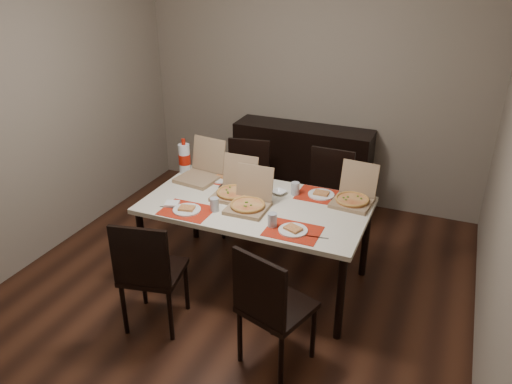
% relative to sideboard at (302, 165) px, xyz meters
% --- Properties ---
extents(ground, '(3.80, 4.00, 0.02)m').
position_rel_sideboard_xyz_m(ground, '(0.00, -1.78, -0.46)').
color(ground, '#3F2013').
rests_on(ground, ground).
extents(room_walls, '(3.84, 4.02, 2.62)m').
position_rel_sideboard_xyz_m(room_walls, '(0.00, -1.35, 1.28)').
color(room_walls, gray).
rests_on(room_walls, ground).
extents(sideboard, '(1.50, 0.40, 0.90)m').
position_rel_sideboard_xyz_m(sideboard, '(0.00, 0.00, 0.00)').
color(sideboard, black).
rests_on(sideboard, ground).
extents(dining_table, '(1.80, 1.00, 0.75)m').
position_rel_sideboard_xyz_m(dining_table, '(0.12, -1.60, 0.23)').
color(dining_table, beige).
rests_on(dining_table, ground).
extents(chair_near_left, '(0.50, 0.50, 0.93)m').
position_rel_sideboard_xyz_m(chair_near_left, '(-0.36, -2.46, 0.06)').
color(chair_near_left, black).
rests_on(chair_near_left, ground).
extents(chair_near_right, '(0.53, 0.53, 0.93)m').
position_rel_sideboard_xyz_m(chair_near_right, '(0.59, -2.49, 0.06)').
color(chair_near_right, black).
rests_on(chair_near_right, ground).
extents(chair_far_left, '(0.49, 0.49, 0.93)m').
position_rel_sideboard_xyz_m(chair_far_left, '(-0.33, -0.79, 0.06)').
color(chair_far_left, black).
rests_on(chair_far_left, ground).
extents(chair_far_right, '(0.43, 0.43, 0.93)m').
position_rel_sideboard_xyz_m(chair_far_right, '(0.49, -0.73, 0.06)').
color(chair_far_right, black).
rests_on(chair_far_right, ground).
extents(setting_near_left, '(0.47, 0.30, 0.11)m').
position_rel_sideboard_xyz_m(setting_near_left, '(-0.30, -1.91, 0.32)').
color(setting_near_left, red).
rests_on(setting_near_left, dining_table).
extents(setting_near_right, '(0.47, 0.30, 0.11)m').
position_rel_sideboard_xyz_m(setting_near_right, '(0.49, -1.91, 0.32)').
color(setting_near_right, red).
rests_on(setting_near_right, dining_table).
extents(setting_far_left, '(0.44, 0.30, 0.11)m').
position_rel_sideboard_xyz_m(setting_far_left, '(-0.33, -1.27, 0.32)').
color(setting_far_left, red).
rests_on(setting_far_left, dining_table).
extents(setting_far_right, '(0.49, 0.30, 0.11)m').
position_rel_sideboard_xyz_m(setting_far_right, '(0.51, -1.28, 0.32)').
color(setting_far_right, red).
rests_on(setting_far_right, dining_table).
extents(napkin_loose, '(0.16, 0.16, 0.02)m').
position_rel_sideboard_xyz_m(napkin_loose, '(0.11, -1.70, 0.31)').
color(napkin_loose, white).
rests_on(napkin_loose, dining_table).
extents(pizza_box_center, '(0.32, 0.35, 0.31)m').
position_rel_sideboard_xyz_m(pizza_box_center, '(0.10, -1.70, 0.35)').
color(pizza_box_center, '#8C6F50').
rests_on(pizza_box_center, dining_table).
extents(pizza_box_right, '(0.33, 0.37, 0.31)m').
position_rel_sideboard_xyz_m(pizza_box_right, '(0.84, -1.29, 0.35)').
color(pizza_box_right, '#8C6F50').
rests_on(pizza_box_right, dining_table).
extents(pizza_box_left, '(0.38, 0.42, 0.34)m').
position_rel_sideboard_xyz_m(pizza_box_left, '(-0.53, -1.34, 0.36)').
color(pizza_box_left, '#8C6F50').
rests_on(pizza_box_left, dining_table).
extents(pizza_box_extra, '(0.31, 0.35, 0.31)m').
position_rel_sideboard_xyz_m(pizza_box_extra, '(-0.10, -1.54, 0.35)').
color(pizza_box_extra, '#8C6F50').
rests_on(pizza_box_extra, dining_table).
extents(faina_plate, '(0.28, 0.28, 0.03)m').
position_rel_sideboard_xyz_m(faina_plate, '(-0.16, -1.42, 0.31)').
color(faina_plate, black).
rests_on(faina_plate, dining_table).
extents(dip_bowl, '(0.15, 0.15, 0.03)m').
position_rel_sideboard_xyz_m(dip_bowl, '(0.23, -1.36, 0.31)').
color(dip_bowl, white).
rests_on(dip_bowl, dining_table).
extents(soda_bottle, '(0.11, 0.11, 0.32)m').
position_rel_sideboard_xyz_m(soda_bottle, '(-0.74, -1.27, 0.44)').
color(soda_bottle, silver).
rests_on(soda_bottle, dining_table).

